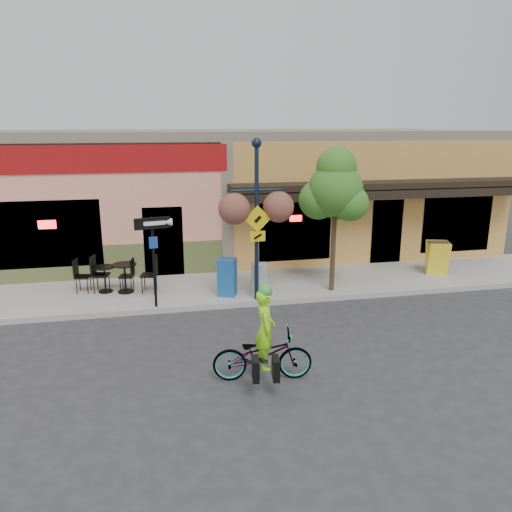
{
  "coord_description": "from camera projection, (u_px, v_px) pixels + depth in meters",
  "views": [
    {
      "loc": [
        -3.24,
        -11.77,
        4.73
      ],
      "look_at": [
        -0.7,
        0.5,
        1.4
      ],
      "focal_mm": 35.0,
      "sensor_mm": 36.0,
      "label": 1
    }
  ],
  "objects": [
    {
      "name": "newspaper_box_blue",
      "position": [
        227.0,
        277.0,
        13.64
      ],
      "size": [
        0.59,
        0.56,
        1.04
      ],
      "primitive_type": null,
      "rotation": [
        0.0,
        0.0,
        -0.4
      ],
      "color": "#1A549E",
      "rests_on": "sidewalk"
    },
    {
      "name": "cyclist_rider",
      "position": [
        265.0,
        341.0,
        9.37
      ],
      "size": [
        0.44,
        0.6,
        1.54
      ],
      "primitive_type": "imported",
      "rotation": [
        0.0,
        0.0,
        1.44
      ],
      "color": "#99FF1A",
      "rests_on": "ground"
    },
    {
      "name": "street_tree",
      "position": [
        334.0,
        220.0,
        13.68
      ],
      "size": [
        1.94,
        1.94,
        4.05
      ],
      "primitive_type": null,
      "rotation": [
        0.0,
        0.0,
        -0.27
      ],
      "color": "#3D7A26",
      "rests_on": "sidewalk"
    },
    {
      "name": "one_way_sign",
      "position": [
        154.0,
        263.0,
        12.62
      ],
      "size": [
        0.92,
        0.37,
        2.35
      ],
      "primitive_type": null,
      "rotation": [
        0.0,
        0.0,
        0.2
      ],
      "color": "black",
      "rests_on": "sidewalk"
    },
    {
      "name": "sandwich_board",
      "position": [
        439.0,
        259.0,
        15.39
      ],
      "size": [
        0.74,
        0.63,
        1.06
      ],
      "primitive_type": null,
      "rotation": [
        0.0,
        0.0,
        -0.29
      ],
      "color": "yellow",
      "rests_on": "sidewalk"
    },
    {
      "name": "cafe_set_right",
      "position": [
        125.0,
        274.0,
        13.88
      ],
      "size": [
        1.93,
        1.24,
        1.07
      ],
      "primitive_type": null,
      "rotation": [
        0.0,
        0.0,
        -0.21
      ],
      "color": "black",
      "rests_on": "sidewalk"
    },
    {
      "name": "ground",
      "position": [
        286.0,
        311.0,
        12.99
      ],
      "size": [
        90.0,
        90.0,
        0.0
      ],
      "primitive_type": "plane",
      "color": "#2D2D30",
      "rests_on": "ground"
    },
    {
      "name": "newspaper_box_grey",
      "position": [
        259.0,
        279.0,
        13.67
      ],
      "size": [
        0.47,
        0.44,
        0.9
      ],
      "primitive_type": null,
      "rotation": [
        0.0,
        0.0,
        -0.15
      ],
      "color": "#9F9F9F",
      "rests_on": "sidewalk"
    },
    {
      "name": "sidewalk",
      "position": [
        269.0,
        285.0,
        14.87
      ],
      "size": [
        24.0,
        3.0,
        0.15
      ],
      "primitive_type": "cube",
      "color": "#9E9B93",
      "rests_on": "ground"
    },
    {
      "name": "bicycle",
      "position": [
        262.0,
        355.0,
        9.43
      ],
      "size": [
        1.95,
        0.9,
        0.99
      ],
      "primitive_type": "imported",
      "rotation": [
        0.0,
        0.0,
        1.44
      ],
      "color": "maroon",
      "rests_on": "ground"
    },
    {
      "name": "curb",
      "position": [
        281.0,
        301.0,
        13.49
      ],
      "size": [
        24.0,
        0.12,
        0.15
      ],
      "primitive_type": "cube",
      "color": "#A8A59E",
      "rests_on": "ground"
    },
    {
      "name": "building",
      "position": [
        237.0,
        189.0,
        19.51
      ],
      "size": [
        18.2,
        8.2,
        4.5
      ],
      "primitive_type": null,
      "color": "#F69579",
      "rests_on": "ground"
    },
    {
      "name": "cafe_set_left",
      "position": [
        105.0,
        275.0,
        13.92
      ],
      "size": [
        1.72,
        1.07,
        0.97
      ],
      "primitive_type": null,
      "rotation": [
        0.0,
        0.0,
        -0.17
      ],
      "color": "black",
      "rests_on": "sidewalk"
    },
    {
      "name": "lamp_post",
      "position": [
        257.0,
        222.0,
        12.9
      ],
      "size": [
        1.39,
        0.62,
        4.26
      ],
      "primitive_type": null,
      "rotation": [
        0.0,
        0.0,
        0.06
      ],
      "color": "#101F32",
      "rests_on": "sidewalk"
    }
  ]
}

